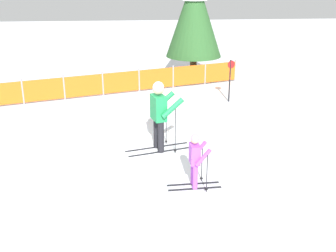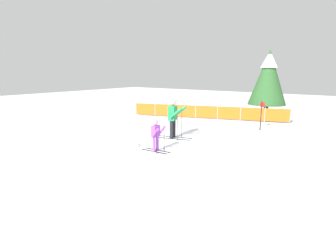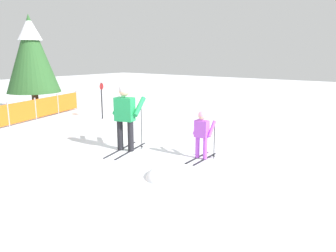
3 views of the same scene
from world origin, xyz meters
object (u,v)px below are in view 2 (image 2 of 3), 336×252
Objects in this scene: skier_adult at (173,114)px; skier_child at (156,133)px; safety_fence at (206,112)px; trail_marker at (261,113)px; conifer_far at (268,76)px.

skier_adult is 1.48× the size of skier_child.
trail_marker is (3.89, -1.33, 0.47)m from safety_fence.
skier_child is at bearing -108.93° from trail_marker.
conifer_far is (1.33, 9.93, 2.00)m from skier_child.
skier_adult is 8.24m from conifer_far.
safety_fence is 4.14m from trail_marker.
safety_fence is at bearing 85.93° from skier_adult.
skier_adult is 0.19× the size of safety_fence.
conifer_far is at bearing 79.29° from skier_child.
skier_adult is 2.21m from skier_child.
skier_child is 0.83× the size of trail_marker.
conifer_far is (3.09, 2.40, 2.28)m from safety_fence.
safety_fence is (-1.13, 5.44, -0.65)m from skier_adult.
conifer_far is at bearing 102.06° from trail_marker.
skier_adult is 0.42× the size of conifer_far.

